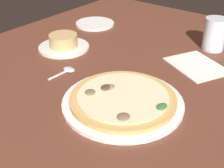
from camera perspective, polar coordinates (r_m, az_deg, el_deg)
dining_table at (r=84.06cm, az=-1.81°, el=-1.31°), size 150.00×110.00×4.00cm
pizza_main at (r=74.54cm, az=2.03°, el=-3.03°), size 30.03×30.03×3.34cm
ramekin_on_saucer at (r=105.04cm, az=-9.10°, el=7.61°), size 17.23×17.23×4.98cm
water_glass at (r=107.73cm, az=18.70°, el=8.61°), size 7.36×7.36×10.77cm
side_plate at (r=126.39cm, az=-3.23°, el=11.27°), size 15.63×15.63×0.90cm
paper_menu at (r=96.12cm, az=15.64°, el=3.35°), size 19.91×21.61×0.30cm
spoon at (r=89.93cm, az=-8.55°, el=2.45°), size 9.18×4.16×1.00cm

